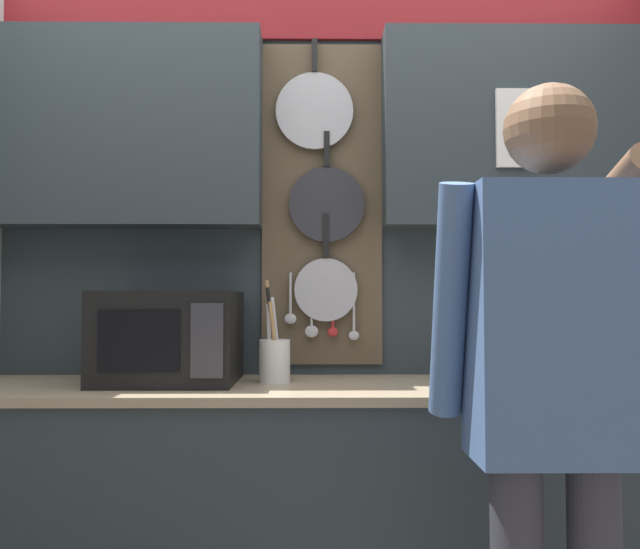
{
  "coord_description": "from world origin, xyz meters",
  "views": [
    {
      "loc": [
        -0.02,
        -2.12,
        1.22
      ],
      "look_at": [
        0.0,
        0.18,
        1.32
      ],
      "focal_mm": 35.0,
      "sensor_mm": 36.0,
      "label": 1
    }
  ],
  "objects": [
    {
      "name": "utensil_crock",
      "position": [
        -0.16,
        0.05,
        1.02
      ],
      "size": [
        0.11,
        0.11,
        0.36
      ],
      "color": "white",
      "rests_on": "base_cabinet_counter"
    },
    {
      "name": "microwave",
      "position": [
        -0.52,
        0.05,
        1.09
      ],
      "size": [
        0.47,
        0.4,
        0.32
      ],
      "color": "black",
      "rests_on": "base_cabinet_counter"
    },
    {
      "name": "base_cabinet_counter",
      "position": [
        0.0,
        -0.0,
        0.47
      ],
      "size": [
        2.44,
        0.58,
        0.94
      ],
      "color": "#2D383D",
      "rests_on": "ground_plane"
    },
    {
      "name": "back_wall_unit",
      "position": [
        0.0,
        0.25,
        1.53
      ],
      "size": [
        3.01,
        0.22,
        2.46
      ],
      "color": "#2D383D",
      "rests_on": "ground_plane"
    },
    {
      "name": "person",
      "position": [
        0.54,
        -0.66,
        1.04
      ],
      "size": [
        0.54,
        0.66,
        1.73
      ],
      "color": "#383842",
      "rests_on": "ground_plane"
    },
    {
      "name": "knife_block",
      "position": [
        0.7,
        0.05,
        1.04
      ],
      "size": [
        0.11,
        0.15,
        0.27
      ],
      "color": "brown",
      "rests_on": "base_cabinet_counter"
    }
  ]
}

